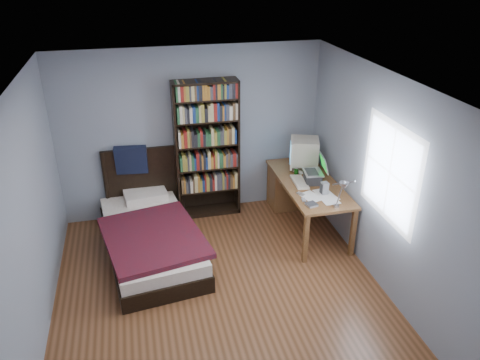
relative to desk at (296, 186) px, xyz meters
The scene contains 14 objects.
room 2.39m from the desk, 131.24° to the right, with size 4.20×4.24×2.50m.
desk is the anchor object (origin of this frame).
crt_monitor 0.58m from the desk, 42.97° to the right, with size 0.52×0.48×0.47m.
laptop 0.67m from the desk, 83.78° to the right, with size 0.36×0.35×0.39m.
desk_lamp 1.76m from the desk, 91.31° to the right, with size 0.22×0.48×0.57m.
keyboard 0.61m from the desk, 106.02° to the right, with size 0.17×0.42×0.03m, color beige.
speaker 0.97m from the desk, 85.91° to the right, with size 0.09×0.09×0.17m, color gray.
soda_can 0.44m from the desk, 113.01° to the right, with size 0.06×0.06×0.11m, color #0B3E08.
mouse 0.39m from the desk, 96.85° to the right, with size 0.07×0.11×0.04m, color silver.
phone_silver 0.92m from the desk, 106.66° to the right, with size 0.05×0.10×0.02m, color #B1B1B6.
phone_grey 1.07m from the desk, 105.00° to the right, with size 0.04×0.09×0.02m, color gray.
external_drive 1.20m from the desk, 100.62° to the right, with size 0.13×0.13×0.03m, color gray.
bookshelf 1.47m from the desk, 169.05° to the left, with size 0.92×0.30×2.06m.
bed 2.32m from the desk, 165.99° to the right, with size 1.41×2.29×1.16m.
Camera 1 is at (-0.79, -4.27, 3.64)m, focal length 35.00 mm.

